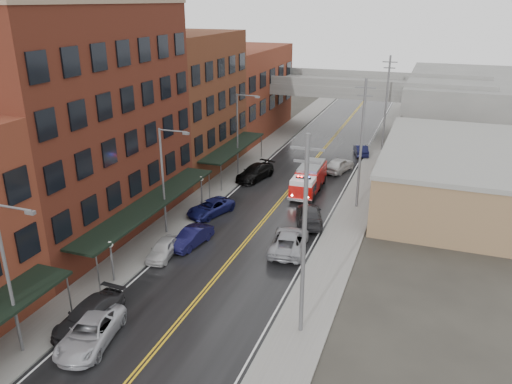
% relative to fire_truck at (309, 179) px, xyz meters
% --- Properties ---
extents(road, '(11.00, 160.00, 0.02)m').
position_rel_fire_truck_xyz_m(road, '(-1.93, -7.43, -1.41)').
color(road, black).
rests_on(road, ground).
extents(sidewalk_left, '(3.00, 160.00, 0.15)m').
position_rel_fire_truck_xyz_m(sidewalk_left, '(-9.23, -7.43, -1.35)').
color(sidewalk_left, slate).
rests_on(sidewalk_left, ground).
extents(sidewalk_right, '(3.00, 160.00, 0.15)m').
position_rel_fire_truck_xyz_m(sidewalk_right, '(5.37, -7.43, -1.35)').
color(sidewalk_right, slate).
rests_on(sidewalk_right, ground).
extents(curb_left, '(0.30, 160.00, 0.15)m').
position_rel_fire_truck_xyz_m(curb_left, '(-7.58, -7.43, -1.35)').
color(curb_left, gray).
rests_on(curb_left, ground).
extents(curb_right, '(0.30, 160.00, 0.15)m').
position_rel_fire_truck_xyz_m(curb_right, '(3.72, -7.43, -1.35)').
color(curb_right, gray).
rests_on(curb_right, ground).
extents(brick_building_b, '(9.00, 20.00, 18.00)m').
position_rel_fire_truck_xyz_m(brick_building_b, '(-15.23, -14.43, 7.58)').
color(brick_building_b, '#512015').
rests_on(brick_building_b, ground).
extents(brick_building_c, '(9.00, 15.00, 15.00)m').
position_rel_fire_truck_xyz_m(brick_building_c, '(-15.23, 3.07, 6.08)').
color(brick_building_c, '#592D1A').
rests_on(brick_building_c, ground).
extents(brick_building_far, '(9.00, 20.00, 12.00)m').
position_rel_fire_truck_xyz_m(brick_building_far, '(-15.23, 20.57, 4.58)').
color(brick_building_far, maroon).
rests_on(brick_building_far, ground).
extents(tan_building, '(14.00, 22.00, 5.00)m').
position_rel_fire_truck_xyz_m(tan_building, '(14.07, 2.57, 1.08)').
color(tan_building, '#94724F').
rests_on(tan_building, ground).
extents(right_far_block, '(18.00, 30.00, 8.00)m').
position_rel_fire_truck_xyz_m(right_far_block, '(16.07, 32.57, 2.58)').
color(right_far_block, slate).
rests_on(right_far_block, ground).
extents(awning_1, '(2.60, 18.00, 3.09)m').
position_rel_fire_truck_xyz_m(awning_1, '(-9.42, -14.43, 1.57)').
color(awning_1, black).
rests_on(awning_1, ground).
extents(awning_2, '(2.60, 13.00, 3.09)m').
position_rel_fire_truck_xyz_m(awning_2, '(-9.42, 3.07, 1.56)').
color(awning_2, black).
rests_on(awning_2, ground).
extents(globe_lamp_1, '(0.44, 0.44, 3.12)m').
position_rel_fire_truck_xyz_m(globe_lamp_1, '(-8.33, -21.43, 0.89)').
color(globe_lamp_1, '#59595B').
rests_on(globe_lamp_1, ground).
extents(globe_lamp_2, '(0.44, 0.44, 3.12)m').
position_rel_fire_truck_xyz_m(globe_lamp_2, '(-8.33, -7.43, 0.89)').
color(globe_lamp_2, '#59595B').
rests_on(globe_lamp_2, ground).
extents(street_lamp_0, '(2.64, 0.22, 9.00)m').
position_rel_fire_truck_xyz_m(street_lamp_0, '(-8.47, -29.43, 3.76)').
color(street_lamp_0, '#59595B').
rests_on(street_lamp_0, ground).
extents(street_lamp_1, '(2.64, 0.22, 9.00)m').
position_rel_fire_truck_xyz_m(street_lamp_1, '(-8.47, -13.43, 3.76)').
color(street_lamp_1, '#59595B').
rests_on(street_lamp_1, ground).
extents(street_lamp_2, '(2.64, 0.22, 9.00)m').
position_rel_fire_truck_xyz_m(street_lamp_2, '(-8.47, 2.57, 3.76)').
color(street_lamp_2, '#59595B').
rests_on(street_lamp_2, ground).
extents(utility_pole_0, '(1.80, 0.24, 12.00)m').
position_rel_fire_truck_xyz_m(utility_pole_0, '(5.27, -22.43, 4.88)').
color(utility_pole_0, '#59595B').
rests_on(utility_pole_0, ground).
extents(utility_pole_1, '(1.80, 0.24, 12.00)m').
position_rel_fire_truck_xyz_m(utility_pole_1, '(5.27, -2.43, 4.88)').
color(utility_pole_1, '#59595B').
rests_on(utility_pole_1, ground).
extents(utility_pole_2, '(1.80, 0.24, 12.00)m').
position_rel_fire_truck_xyz_m(utility_pole_2, '(5.27, 17.57, 4.88)').
color(utility_pole_2, '#59595B').
rests_on(utility_pole_2, ground).
extents(overpass, '(40.00, 10.00, 7.50)m').
position_rel_fire_truck_xyz_m(overpass, '(-1.93, 24.57, 4.56)').
color(overpass, slate).
rests_on(overpass, ground).
extents(fire_truck, '(3.01, 7.24, 2.62)m').
position_rel_fire_truck_xyz_m(fire_truck, '(0.00, 0.00, 0.00)').
color(fire_truck, '#9F0A07').
rests_on(fire_truck, ground).
extents(parked_car_left_2, '(3.38, 5.63, 1.46)m').
position_rel_fire_truck_xyz_m(parked_car_left_2, '(-5.65, -27.45, -0.69)').
color(parked_car_left_2, '#ABACB3').
rests_on(parked_car_left_2, ground).
extents(parked_car_left_3, '(2.33, 5.22, 1.49)m').
position_rel_fire_truck_xyz_m(parked_car_left_3, '(-6.74, -26.13, -0.68)').
color(parked_car_left_3, black).
rests_on(parked_car_left_3, ground).
extents(parked_car_left_4, '(1.98, 4.08, 1.34)m').
position_rel_fire_truck_xyz_m(parked_car_left_4, '(-6.93, -17.02, -0.75)').
color(parked_car_left_4, '#BDBDBD').
rests_on(parked_car_left_4, ground).
extents(parked_car_left_5, '(2.21, 4.46, 1.41)m').
position_rel_fire_truck_xyz_m(parked_car_left_5, '(-5.77, -14.63, -0.72)').
color(parked_car_left_5, '#0F0E33').
rests_on(parked_car_left_5, ground).
extents(parked_car_left_6, '(3.66, 5.27, 1.34)m').
position_rel_fire_truck_xyz_m(parked_car_left_6, '(-6.93, -8.54, -0.75)').
color(parked_car_left_6, '#14174E').
rests_on(parked_car_left_6, ground).
extents(parked_car_left_7, '(3.38, 5.77, 1.57)m').
position_rel_fire_truck_xyz_m(parked_car_left_7, '(-6.39, 1.77, -0.64)').
color(parked_car_left_7, black).
rests_on(parked_car_left_7, ground).
extents(parked_car_right_0, '(3.30, 5.94, 1.57)m').
position_rel_fire_truck_xyz_m(parked_car_right_0, '(1.71, -12.77, -0.64)').
color(parked_car_right_0, gray).
rests_on(parked_car_right_0, ground).
extents(parked_car_right_1, '(3.67, 5.76, 1.55)m').
position_rel_fire_truck_xyz_m(parked_car_right_1, '(1.93, -7.31, -0.65)').
color(parked_car_right_1, '#28282B').
rests_on(parked_car_right_1, ground).
extents(parked_car_right_2, '(3.09, 5.00, 1.59)m').
position_rel_fire_truck_xyz_m(parked_car_right_2, '(1.67, 7.50, -0.63)').
color(parked_car_right_2, silver).
rests_on(parked_car_right_2, ground).
extents(parked_car_right_3, '(2.53, 4.33, 1.35)m').
position_rel_fire_truck_xyz_m(parked_car_right_3, '(3.00, 14.77, -0.75)').
color(parked_car_right_3, black).
rests_on(parked_car_right_3, ground).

